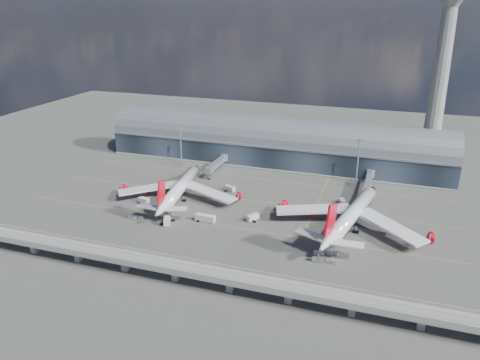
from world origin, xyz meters
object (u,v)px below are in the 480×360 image
(service_truck_0, at_px, (167,220))
(service_truck_5, at_px, (230,189))
(service_truck_4, at_px, (342,202))
(cargo_train_2, at_px, (326,253))
(airliner_left, at_px, (179,189))
(airliner_right, at_px, (351,216))
(service_truck_1, at_px, (144,201))
(service_truck_3, at_px, (253,217))
(cargo_train_1, at_px, (325,261))
(service_truck_2, at_px, (205,218))
(floodlight_mast_right, at_px, (358,162))
(floodlight_mast_left, at_px, (181,144))
(cargo_train_0, at_px, (136,218))
(control_tower, at_px, (439,82))

(service_truck_0, height_order, service_truck_5, service_truck_0)
(service_truck_4, height_order, cargo_train_2, service_truck_4)
(airliner_left, height_order, airliner_right, airliner_right)
(service_truck_1, bearing_deg, cargo_train_2, -93.24)
(service_truck_0, height_order, service_truck_3, service_truck_0)
(service_truck_5, bearing_deg, cargo_train_1, -109.49)
(service_truck_0, height_order, service_truck_1, service_truck_0)
(service_truck_2, bearing_deg, service_truck_0, 116.57)
(service_truck_1, relative_size, service_truck_3, 0.88)
(service_truck_5, bearing_deg, service_truck_1, 153.98)
(floodlight_mast_right, relative_size, service_truck_0, 3.11)
(service_truck_2, distance_m, service_truck_4, 66.64)
(floodlight_mast_right, distance_m, cargo_train_1, 82.61)
(airliner_left, xyz_separation_m, service_truck_3, (40.91, -10.37, -4.19))
(floodlight_mast_left, relative_size, service_truck_4, 5.08)
(floodlight_mast_left, bearing_deg, cargo_train_1, -40.04)
(floodlight_mast_left, distance_m, service_truck_0, 76.58)
(floodlight_mast_right, bearing_deg, cargo_train_0, -141.01)
(service_truck_3, distance_m, service_truck_5, 35.60)
(service_truck_3, bearing_deg, service_truck_1, -150.75)
(airliner_left, distance_m, service_truck_3, 42.41)
(service_truck_0, bearing_deg, airliner_left, 82.27)
(airliner_left, xyz_separation_m, cargo_train_0, (-8.62, -26.17, -4.85))
(control_tower, relative_size, floodlight_mast_right, 4.01)
(floodlight_mast_left, relative_size, floodlight_mast_right, 1.00)
(airliner_left, relative_size, service_truck_4, 12.80)
(service_truck_3, xyz_separation_m, cargo_train_1, (35.96, -25.73, -0.63))
(service_truck_1, relative_size, cargo_train_0, 0.80)
(cargo_train_0, bearing_deg, control_tower, -49.68)
(airliner_right, height_order, cargo_train_1, airliner_right)
(service_truck_1, height_order, service_truck_4, service_truck_1)
(control_tower, xyz_separation_m, floodlight_mast_right, (-35.00, -28.00, -38.00))
(service_truck_3, xyz_separation_m, service_truck_4, (35.24, 30.30, -0.11))
(service_truck_2, bearing_deg, service_truck_4, -52.70)
(control_tower, distance_m, service_truck_2, 140.06)
(floodlight_mast_right, height_order, service_truck_3, floodlight_mast_right)
(cargo_train_1, distance_m, cargo_train_2, 5.65)
(airliner_right, distance_m, service_truck_3, 42.15)
(service_truck_4, bearing_deg, airliner_left, 172.52)
(control_tower, xyz_separation_m, service_truck_1, (-128.67, -83.19, -50.12))
(cargo_train_0, relative_size, cargo_train_2, 0.71)
(service_truck_2, height_order, cargo_train_2, service_truck_2)
(floodlight_mast_left, height_order, floodlight_mast_right, same)
(floodlight_mast_right, relative_size, cargo_train_2, 2.64)
(control_tower, relative_size, service_truck_2, 11.20)
(service_truck_4, height_order, cargo_train_1, service_truck_4)
(airliner_right, bearing_deg, cargo_train_1, -88.94)
(service_truck_0, bearing_deg, floodlight_mast_right, 21.67)
(cargo_train_0, relative_size, cargo_train_1, 0.73)
(cargo_train_0, height_order, cargo_train_2, cargo_train_2)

